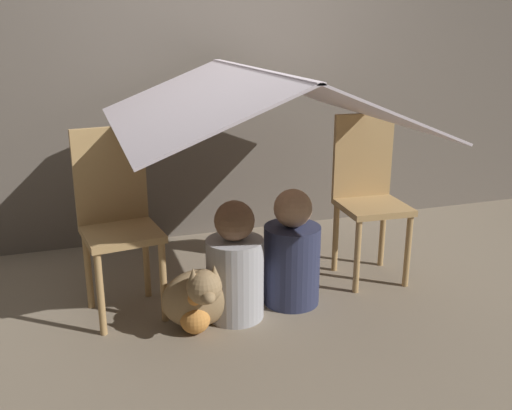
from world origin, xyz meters
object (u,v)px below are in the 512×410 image
Objects in this scene: person_front at (235,268)px; person_second at (292,255)px; dog at (200,296)px; chair_right at (368,191)px; chair_left at (117,215)px.

person_front is 0.35m from person_second.
person_second is at bearing 13.57° from dog.
dog is (-0.20, -0.07, -0.09)m from person_front.
person_second is (-0.57, -0.22, -0.25)m from chair_right.
dog is at bearing -159.36° from chair_right.
chair_left is at bearing 153.29° from person_front.
chair_right is (1.46, 0.00, 0.00)m from chair_left.
chair_left is 1.46m from chair_right.
chair_right is 0.99m from person_front.
chair_right is at bearing -7.88° from chair_left.
dog is at bearing -161.29° from person_front.
chair_right is 2.52× the size of dog.
dog is at bearing -52.91° from chair_left.
person_front is at bearing -169.63° from person_second.
person_second reaches higher than dog.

